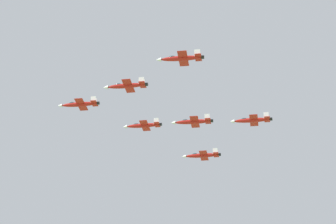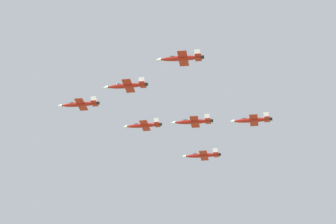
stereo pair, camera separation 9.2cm
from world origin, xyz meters
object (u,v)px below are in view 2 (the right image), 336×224
(jet_right_outer, at_px, (202,155))
(jet_lead, at_px, (79,104))
(jet_slot_rear, at_px, (193,122))
(jet_left_outer, at_px, (181,58))
(jet_right_wingman, at_px, (143,125))
(jet_left_wingman, at_px, (126,86))
(jet_trailing, at_px, (252,120))

(jet_right_outer, bearing_deg, jet_lead, 40.44)
(jet_lead, bearing_deg, jet_slot_rear, -179.53)
(jet_left_outer, bearing_deg, jet_right_outer, -91.08)
(jet_right_outer, bearing_deg, jet_right_wingman, 40.44)
(jet_lead, distance_m, jet_left_wingman, 25.57)
(jet_left_outer, height_order, jet_right_outer, jet_left_outer)
(jet_right_outer, relative_size, jet_slot_rear, 1.03)
(jet_right_outer, bearing_deg, jet_left_outer, 90.08)
(jet_lead, distance_m, jet_trailing, 58.82)
(jet_left_outer, distance_m, jet_slot_rear, 33.19)
(jet_left_wingman, relative_size, jet_slot_rear, 1.02)
(jet_lead, height_order, jet_slot_rear, jet_lead)
(jet_slot_rear, distance_m, jet_trailing, 19.34)
(jet_right_wingman, bearing_deg, jet_slot_rear, 140.62)
(jet_right_wingman, xyz_separation_m, jet_left_outer, (52.90, -2.03, -3.21))
(jet_right_outer, xyz_separation_m, jet_slot_rear, (30.11, -13.16, -2.35))
(jet_left_wingman, bearing_deg, jet_left_outer, 140.64)
(jet_lead, relative_size, jet_right_outer, 1.00)
(jet_left_wingman, xyz_separation_m, jet_left_outer, (22.79, 11.13, -1.23))
(jet_lead, xyz_separation_m, jet_right_outer, (-14.63, 48.58, -6.80))
(jet_left_wingman, xyz_separation_m, jet_right_wingman, (-30.11, 13.16, 1.98))
(jet_left_wingman, distance_m, jet_slot_rear, 26.04)
(jet_left_outer, height_order, jet_slot_rear, jet_left_outer)
(jet_left_outer, xyz_separation_m, jet_slot_rear, (-30.11, 13.16, -4.66))
(jet_slot_rear, height_order, jet_trailing, jet_slot_rear)
(jet_right_wingman, bearing_deg, jet_left_wingman, 90.98)
(jet_lead, relative_size, jet_trailing, 1.05)
(jet_right_wingman, relative_size, jet_left_outer, 0.97)
(jet_left_wingman, distance_m, jet_trailing, 42.52)
(jet_left_wingman, height_order, jet_right_outer, jet_left_wingman)
(jet_left_outer, bearing_deg, jet_lead, -41.44)
(jet_right_wingman, distance_m, jet_slot_rear, 26.56)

